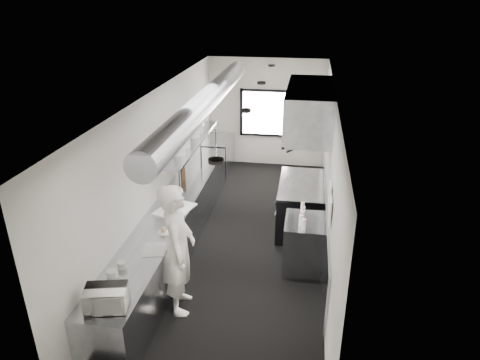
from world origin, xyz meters
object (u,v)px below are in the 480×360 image
at_px(prep_counter, 174,227).
at_px(line_cook, 178,249).
at_px(plate_stack_c, 194,129).
at_px(plate_stack_d, 198,124).
at_px(squeeze_bottle_c, 302,216).
at_px(squeeze_bottle_d, 303,212).
at_px(deli_tub_b, 122,265).
at_px(squeeze_bottle_b, 301,220).
at_px(microwave, 106,298).
at_px(plate_stack_b, 184,139).
at_px(range, 300,205).
at_px(bottle_station, 304,244).
at_px(small_plate, 164,233).
at_px(knife_block, 182,172).
at_px(far_work_table, 217,156).
at_px(exhaust_hood, 309,109).
at_px(pass_shelf, 191,143).
at_px(squeeze_bottle_a, 304,224).
at_px(deli_tub_a, 112,274).
at_px(plate_stack_a, 179,148).
at_px(cutting_board, 175,209).
at_px(squeeze_bottle_e, 303,207).

relative_size(prep_counter, line_cook, 3.01).
xyz_separation_m(line_cook, plate_stack_c, (-0.59, 3.27, 0.74)).
height_order(plate_stack_d, squeeze_bottle_c, plate_stack_d).
bearing_deg(plate_stack_c, squeeze_bottle_d, -39.14).
xyz_separation_m(deli_tub_b, squeeze_bottle_b, (2.34, 1.54, 0.05)).
xyz_separation_m(prep_counter, squeeze_bottle_c, (2.25, -0.23, 0.54)).
height_order(microwave, plate_stack_b, plate_stack_b).
height_order(range, bottle_station, range).
height_order(prep_counter, plate_stack_b, plate_stack_b).
distance_m(range, plate_stack_d, 2.71).
bearing_deg(prep_counter, plate_stack_c, 91.26).
bearing_deg(small_plate, plate_stack_b, 96.21).
distance_m(line_cook, knife_block, 2.72).
relative_size(far_work_table, deli_tub_b, 9.42).
height_order(exhaust_hood, deli_tub_b, exhaust_hood).
distance_m(pass_shelf, squeeze_bottle_a, 3.10).
height_order(knife_block, plate_stack_c, plate_stack_c).
height_order(deli_tub_a, plate_stack_a, plate_stack_a).
distance_m(microwave, squeeze_bottle_c, 3.32).
height_order(cutting_board, knife_block, knife_block).
height_order(knife_block, squeeze_bottle_e, knife_block).
height_order(microwave, squeeze_bottle_c, microwave).
relative_size(knife_block, plate_stack_d, 0.76).
bearing_deg(squeeze_bottle_c, squeeze_bottle_a, -83.61).
bearing_deg(small_plate, bottle_station, 18.93).
height_order(range, microwave, microwave).
xyz_separation_m(microwave, deli_tub_a, (-0.19, 0.57, -0.09)).
distance_m(cutting_board, squeeze_bottle_e, 2.17).
xyz_separation_m(exhaust_hood, prep_counter, (-2.25, -1.20, -1.94)).
height_order(plate_stack_b, squeeze_bottle_c, plate_stack_b).
xyz_separation_m(deli_tub_a, plate_stack_c, (0.12, 3.90, 0.79)).
bearing_deg(knife_block, deli_tub_b, -114.06).
xyz_separation_m(line_cook, small_plate, (-0.40, 0.55, -0.09)).
distance_m(knife_block, plate_stack_d, 1.18).
height_order(prep_counter, knife_block, knife_block).
height_order(pass_shelf, plate_stack_d, plate_stack_d).
height_order(plate_stack_b, squeeze_bottle_b, plate_stack_b).
relative_size(squeeze_bottle_c, squeeze_bottle_e, 1.03).
xyz_separation_m(deli_tub_a, knife_block, (-0.00, 3.27, 0.08)).
bearing_deg(pass_shelf, knife_block, -108.05).
relative_size(microwave, squeeze_bottle_b, 2.41).
height_order(exhaust_hood, far_work_table, exhaust_hood).
relative_size(bottle_station, squeeze_bottle_c, 4.75).
height_order(cutting_board, squeeze_bottle_d, squeeze_bottle_d).
xyz_separation_m(plate_stack_b, plate_stack_c, (0.04, 0.63, 0.01)).
height_order(bottle_station, small_plate, small_plate).
bearing_deg(plate_stack_b, microwave, -88.32).
relative_size(exhaust_hood, deli_tub_b, 17.28).
relative_size(far_work_table, microwave, 2.64).
bearing_deg(microwave, squeeze_bottle_a, 31.48).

